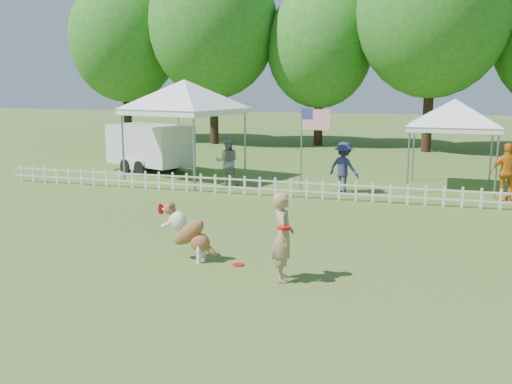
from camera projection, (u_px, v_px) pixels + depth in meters
The scene contains 16 objects.
ground at pixel (240, 268), 10.85m from camera, with size 120.00×120.00×0.00m, color #325B1C.
picket_fence at pixel (315, 189), 17.36m from camera, with size 22.00×0.08×0.60m, color silver, non-canonical shape.
handler at pixel (283, 237), 10.04m from camera, with size 0.58×0.38×1.60m, color tan.
dog at pixel (190, 232), 11.23m from camera, with size 1.11×0.37×1.15m, color brown, non-canonical shape.
frisbee_on_turf at pixel (238, 265), 11.02m from camera, with size 0.22×0.22×0.02m, color red.
canopy_tent_left at pixel (185, 131), 20.70m from camera, with size 3.43×3.43×3.54m, color white, non-canonical shape.
canopy_tent_right at pixel (452, 145), 18.81m from camera, with size 2.83×2.83×2.92m, color white, non-canonical shape.
cargo_trailer at pixel (150, 148), 22.77m from camera, with size 4.33×1.90×1.90m, color silver, non-canonical shape.
flag_pole at pixel (301, 151), 18.04m from camera, with size 1.06×0.11×2.76m, color gray, non-canonical shape.
spectator_a at pixel (227, 161), 19.66m from camera, with size 0.81×0.63×1.66m, color gray.
spectator_b at pixel (344, 168), 18.29m from camera, with size 1.06×0.61×1.64m, color navy.
spectator_c at pixel (507, 172), 17.01m from camera, with size 1.02×0.42×1.73m, color orange.
tree_far_left at pixel (125, 50), 34.87m from camera, with size 6.60×6.60×11.00m, color #29641C, non-canonical shape.
tree_left at pixel (213, 39), 32.54m from camera, with size 7.40×7.40×12.00m, color #29641C, non-canonical shape.
tree_center_left at pixel (320, 58), 31.92m from camera, with size 6.00×6.00×9.80m, color #29641C, non-canonical shape.
tree_center_right at pixel (433, 26), 28.49m from camera, with size 7.60×7.60×12.60m, color #29641C, non-canonical shape.
Camera 1 is at (3.41, -9.82, 3.44)m, focal length 40.00 mm.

